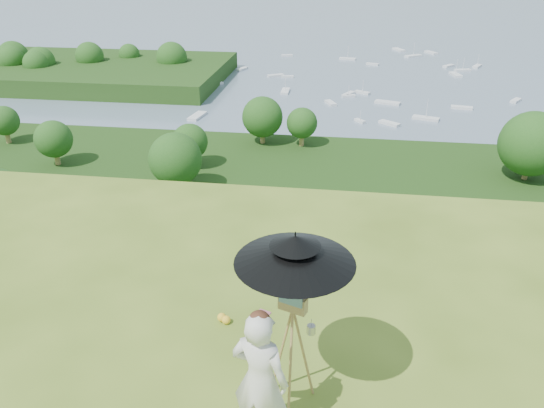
# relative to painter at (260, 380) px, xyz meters

# --- Properties ---
(forest_slope) EXTENTS (140.00, 56.00, 22.00)m
(forest_slope) POSITION_rel_painter_xyz_m (-2.14, 34.31, -29.81)
(forest_slope) COLOR #1A370F
(forest_slope) RESTS_ON bay_water
(shoreline_tier) EXTENTS (170.00, 28.00, 8.00)m
(shoreline_tier) POSITION_rel_painter_xyz_m (-2.14, 74.31, -36.81)
(shoreline_tier) COLOR gray
(shoreline_tier) RESTS_ON bay_water
(bay_water) EXTENTS (700.00, 700.00, 0.00)m
(bay_water) POSITION_rel_painter_xyz_m (-2.14, 239.31, -34.81)
(bay_water) COLOR slate
(bay_water) RESTS_ON ground
(peninsula) EXTENTS (90.00, 60.00, 12.00)m
(peninsula) POSITION_rel_painter_xyz_m (-77.14, 154.31, -29.81)
(peninsula) COLOR #1A370F
(peninsula) RESTS_ON bay_water
(slope_trees) EXTENTS (110.00, 50.00, 6.00)m
(slope_trees) POSITION_rel_painter_xyz_m (-2.14, 34.31, -15.81)
(slope_trees) COLOR #174615
(slope_trees) RESTS_ON forest_slope
(harbor_town) EXTENTS (110.00, 22.00, 5.00)m
(harbor_town) POSITION_rel_painter_xyz_m (-2.14, 74.31, -30.31)
(harbor_town) COLOR beige
(harbor_town) RESTS_ON shoreline_tier
(moored_boats) EXTENTS (140.00, 140.00, 0.70)m
(moored_boats) POSITION_rel_painter_xyz_m (-14.64, 160.31, -34.46)
(moored_boats) COLOR silver
(moored_boats) RESTS_ON bay_water
(painter) EXTENTS (0.68, 0.54, 1.62)m
(painter) POSITION_rel_painter_xyz_m (0.00, 0.00, 0.00)
(painter) COLOR beige
(painter) RESTS_ON ground
(field_easel) EXTENTS (0.76, 0.76, 1.56)m
(field_easel) POSITION_rel_painter_xyz_m (0.25, 0.56, -0.03)
(field_easel) COLOR olive
(field_easel) RESTS_ON ground
(sun_umbrella) EXTENTS (1.33, 1.33, 0.87)m
(sun_umbrella) POSITION_rel_painter_xyz_m (0.26, 0.59, 0.91)
(sun_umbrella) COLOR black
(sun_umbrella) RESTS_ON field_easel
(painter_cap) EXTENTS (0.27, 0.29, 0.10)m
(painter_cap) POSITION_rel_painter_xyz_m (0.00, 0.00, 0.77)
(painter_cap) COLOR #CC7081
(painter_cap) RESTS_ON painter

